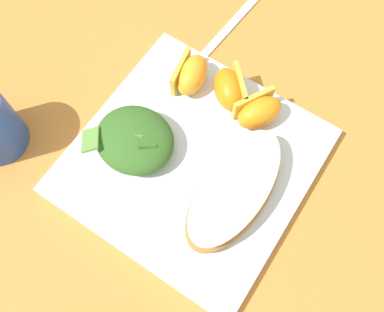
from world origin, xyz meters
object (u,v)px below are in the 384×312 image
object	(u,v)px
orange_wedge_rear	(191,75)
green_salad_pile	(135,140)
white_plate	(192,161)
cheesy_pizza_bread	(234,189)
metal_fork	(214,43)
orange_wedge_front	(259,111)
orange_wedge_middle	(230,89)

from	to	relation	value
orange_wedge_rear	green_salad_pile	bearing A→B (deg)	87.23
green_salad_pile	orange_wedge_rear	xyz separation A→B (m)	(-0.01, -0.12, -0.00)
white_plate	cheesy_pizza_bread	bearing A→B (deg)	170.94
orange_wedge_rear	metal_fork	xyz separation A→B (m)	(0.01, -0.08, -0.03)
cheesy_pizza_bread	metal_fork	bearing A→B (deg)	-52.12
cheesy_pizza_bread	orange_wedge_rear	size ratio (longest dim) A/B	2.58
orange_wedge_front	metal_fork	bearing A→B (deg)	-34.44
green_salad_pile	orange_wedge_middle	distance (m)	0.14
white_plate	orange_wedge_middle	bearing A→B (deg)	-85.10
orange_wedge_rear	orange_wedge_middle	bearing A→B (deg)	-169.87
white_plate	orange_wedge_front	distance (m)	0.11
white_plate	orange_wedge_middle	xyz separation A→B (m)	(0.01, -0.10, 0.03)
green_salad_pile	metal_fork	bearing A→B (deg)	-87.84
orange_wedge_middle	orange_wedge_front	bearing A→B (deg)	170.78
white_plate	orange_wedge_rear	world-z (taller)	orange_wedge_rear
white_plate	green_salad_pile	xyz separation A→B (m)	(0.07, 0.02, 0.03)
green_salad_pile	orange_wedge_middle	size ratio (longest dim) A/B	1.58
metal_fork	white_plate	bearing A→B (deg)	113.71
orange_wedge_front	white_plate	bearing A→B (deg)	67.39
green_salad_pile	orange_wedge_middle	bearing A→B (deg)	-115.40
white_plate	green_salad_pile	world-z (taller)	green_salad_pile
cheesy_pizza_bread	green_salad_pile	world-z (taller)	green_salad_pile
orange_wedge_rear	metal_fork	world-z (taller)	orange_wedge_rear
white_plate	green_salad_pile	size ratio (longest dim) A/B	2.60
orange_wedge_front	cheesy_pizza_bread	bearing A→B (deg)	104.85
green_salad_pile	orange_wedge_rear	bearing A→B (deg)	-92.77
white_plate	cheesy_pizza_bread	size ratio (longest dim) A/B	1.64
orange_wedge_front	orange_wedge_rear	distance (m)	0.10
cheesy_pizza_bread	metal_fork	distance (m)	0.23
white_plate	green_salad_pile	bearing A→B (deg)	19.39
metal_fork	orange_wedge_front	bearing A→B (deg)	145.56
orange_wedge_front	metal_fork	distance (m)	0.14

